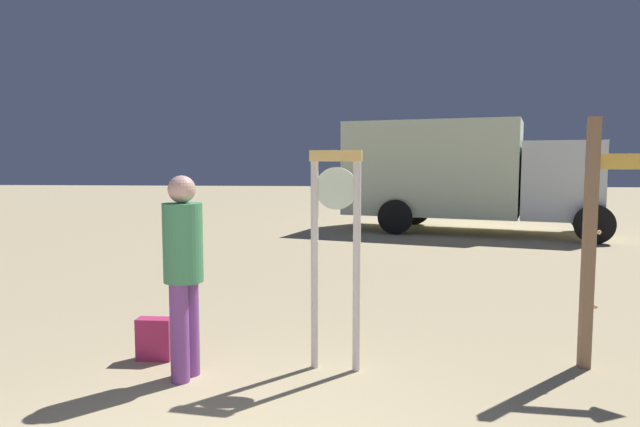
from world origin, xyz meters
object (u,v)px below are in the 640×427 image
Objects in this scene: arrow_sign at (626,208)px; backpack at (155,339)px; box_truck_near at (462,172)px; standing_clock at (336,236)px; person_near_clock at (183,266)px.

arrow_sign reaches higher than backpack.
arrow_sign is 10.20m from box_truck_near.
box_truck_near is (2.84, 10.39, 0.38)m from standing_clock.
person_near_clock is at bearing -165.70° from standing_clock.
arrow_sign is 5.69× the size of backpack.
arrow_sign is at bearing -91.40° from box_truck_near.
person_near_clock is at bearing -172.33° from arrow_sign.
standing_clock is 0.28× the size of box_truck_near.
person_near_clock is 11.51m from box_truck_near.
backpack is at bearing 135.41° from person_near_clock.
backpack is 11.35m from box_truck_near.
arrow_sign is 3.96m from person_near_clock.
box_truck_near is at bearing 74.71° from standing_clock.
box_truck_near reaches higher than backpack.
arrow_sign reaches higher than person_near_clock.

